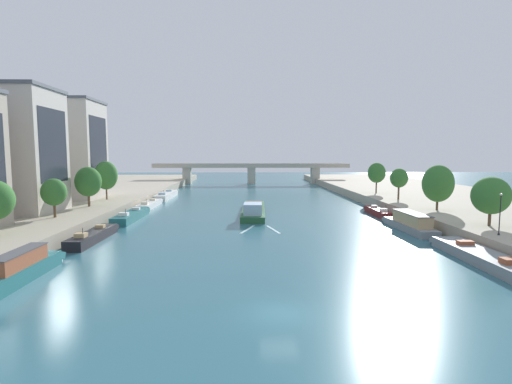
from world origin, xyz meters
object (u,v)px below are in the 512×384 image
object	(u,v)px
tree_left_end_of_row	(88,182)
tree_right_distant	(438,184)
moored_boat_left_midway	(131,216)
tree_left_by_lamp	(54,192)
moored_boat_right_end	(482,257)
moored_boat_left_end	(24,267)
barge_midriver	(254,210)
tree_right_second	(377,173)
moored_boat_right_second	(410,223)
moored_boat_left_upstream	(93,236)
tree_right_by_lamp	(399,178)
tree_right_nearest	(491,196)
moored_boat_left_downstream	(166,195)
moored_boat_left_near	(150,205)
lamppost_right_bank	(500,212)
moored_boat_right_gap_after	(378,212)
tree_left_midway	(106,175)
bridge_far	(251,171)

from	to	relation	value
tree_left_end_of_row	tree_right_distant	world-z (taller)	tree_right_distant
moored_boat_left_midway	tree_left_by_lamp	distance (m)	12.74
moored_boat_right_end	moored_boat_left_end	bearing A→B (deg)	-174.25
barge_midriver	tree_right_second	distance (m)	33.72
tree_left_by_lamp	moored_boat_right_second	bearing A→B (deg)	-1.62
moored_boat_left_upstream	tree_right_by_lamp	xyz separation A→B (m)	(48.16, 26.14, 5.36)
tree_right_nearest	tree_right_by_lamp	world-z (taller)	tree_right_by_lamp
moored_boat_right_second	tree_right_nearest	world-z (taller)	tree_right_nearest
moored_boat_left_downstream	tree_left_by_lamp	bearing A→B (deg)	-100.63
moored_boat_left_midway	moored_boat_left_end	bearing A→B (deg)	-90.32
moored_boat_left_near	tree_right_second	bearing A→B (deg)	10.10
tree_right_by_lamp	lamppost_right_bank	size ratio (longest dim) A/B	1.31
moored_boat_right_end	tree_right_second	size ratio (longest dim) A/B	2.26
moored_boat_left_upstream	moored_boat_right_gap_after	distance (m)	45.58
tree_left_by_lamp	tree_right_second	distance (m)	64.22
moored_boat_right_end	tree_right_by_lamp	world-z (taller)	tree_right_by_lamp
tree_right_by_lamp	tree_left_midway	bearing A→B (deg)	178.52
tree_left_by_lamp	bridge_far	distance (m)	89.08
barge_midriver	tree_left_end_of_row	distance (m)	28.18
moored_boat_left_downstream	tree_right_by_lamp	distance (m)	52.64
tree_left_end_of_row	tree_right_distant	bearing A→B (deg)	-5.64
tree_left_end_of_row	tree_right_distant	xyz separation A→B (m)	(56.17, -5.55, 0.00)
moored_boat_left_downstream	tree_right_distant	bearing A→B (deg)	-34.45
moored_boat_left_end	moored_boat_left_downstream	world-z (taller)	moored_boat_left_end
moored_boat_right_gap_after	lamppost_right_bank	xyz separation A→B (m)	(4.34, -25.39, 3.79)
tree_left_by_lamp	tree_right_nearest	size ratio (longest dim) A/B	0.90
moored_boat_right_end	tree_right_by_lamp	xyz separation A→B (m)	(6.37, 36.65, 5.43)
tree_right_distant	tree_right_second	size ratio (longest dim) A/B	1.04
tree_right_distant	lamppost_right_bank	world-z (taller)	tree_right_distant
moored_boat_left_end	tree_right_nearest	world-z (taller)	tree_right_nearest
moored_boat_left_upstream	lamppost_right_bank	xyz separation A→B (m)	(45.93, -6.74, 3.76)
moored_boat_left_near	tree_right_by_lamp	xyz separation A→B (m)	(48.61, -3.64, 5.41)
moored_boat_right_end	bridge_far	size ratio (longest dim) A/B	0.22
tree_left_end_of_row	bridge_far	distance (m)	78.56
barge_midriver	moored_boat_left_upstream	bearing A→B (deg)	-134.47
moored_boat_left_downstream	tree_left_midway	distance (m)	20.60
moored_boat_left_downstream	tree_right_distant	world-z (taller)	tree_right_distant
moored_boat_right_gap_after	tree_right_by_lamp	distance (m)	11.33
moored_boat_left_near	moored_boat_right_end	distance (m)	58.37
moored_boat_left_upstream	lamppost_right_bank	size ratio (longest dim) A/B	2.66
moored_boat_left_midway	moored_boat_right_second	xyz separation A→B (m)	(41.32, -10.24, 0.44)
tree_left_end_of_row	tree_right_by_lamp	bearing A→B (deg)	8.63
moored_boat_right_end	tree_left_by_lamp	bearing A→B (deg)	160.96
tree_left_midway	tree_right_distant	size ratio (longest dim) A/B	1.05
moored_boat_left_end	tree_left_midway	bearing A→B (deg)	100.76
moored_boat_left_near	moored_boat_left_downstream	bearing A→B (deg)	89.80
lamppost_right_bank	moored_boat_right_gap_after	bearing A→B (deg)	99.70
tree_left_end_of_row	barge_midriver	bearing A→B (deg)	5.68
barge_midriver	moored_boat_left_near	size ratio (longest dim) A/B	1.65
bridge_far	moored_boat_left_midway	bearing A→B (deg)	-105.34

